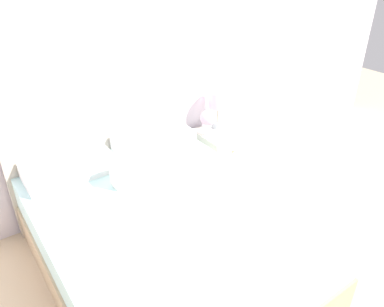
{
  "coord_description": "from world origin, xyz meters",
  "views": [
    {
      "loc": [
        -1.04,
        -2.87,
        2.23
      ],
      "look_at": [
        0.58,
        -0.58,
        0.63
      ],
      "focal_mm": 35.0,
      "sensor_mm": 36.0,
      "label": 1
    }
  ],
  "objects": [
    {
      "name": "wall_back",
      "position": [
        0.0,
        0.07,
        1.3
      ],
      "size": [
        8.0,
        0.06,
        2.6
      ],
      "color": "white",
      "rests_on": "ground_plane"
    },
    {
      "name": "nightstand",
      "position": [
        1.15,
        -0.24,
        0.26
      ],
      "size": [
        0.4,
        0.47,
        0.53
      ],
      "color": "silver",
      "rests_on": "ground_plane"
    },
    {
      "name": "flower_vase",
      "position": [
        1.01,
        -0.23,
        0.7
      ],
      "size": [
        0.15,
        0.15,
        0.27
      ],
      "color": "white",
      "rests_on": "nightstand"
    },
    {
      "name": "table_lamp",
      "position": [
        1.2,
        -0.15,
        0.81
      ],
      "size": [
        0.21,
        0.21,
        0.4
      ],
      "color": "#A8B2BC",
      "rests_on": "nightstand"
    },
    {
      "name": "ground_plane",
      "position": [
        0.0,
        0.0,
        0.0
      ],
      "size": [
        12.0,
        12.0,
        0.0
      ],
      "primitive_type": "plane",
      "color": "#CCB28E"
    },
    {
      "name": "bed",
      "position": [
        0.0,
        -0.99,
        0.31
      ],
      "size": [
        1.66,
        2.11,
        0.97
      ],
      "color": "tan",
      "rests_on": "ground_plane"
    }
  ]
}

